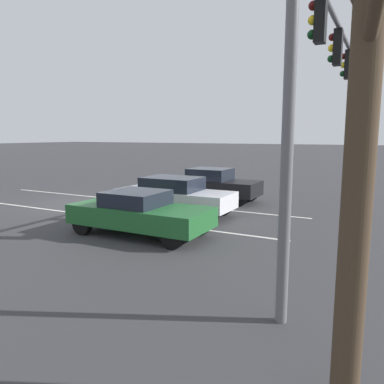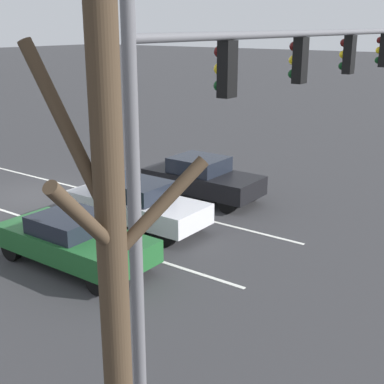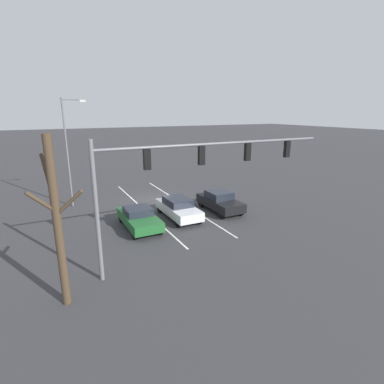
{
  "view_description": "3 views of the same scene",
  "coord_description": "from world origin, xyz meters",
  "px_view_note": "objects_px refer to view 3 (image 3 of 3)",
  "views": [
    {
      "loc": [
        12.76,
        12.94,
        3.16
      ],
      "look_at": [
        0.74,
        6.61,
        1.09
      ],
      "focal_mm": 35.0,
      "sensor_mm": 36.0,
      "label": 1
    },
    {
      "loc": [
        12.12,
        16.45,
        6.26
      ],
      "look_at": [
        -0.25,
        7.43,
        1.45
      ],
      "focal_mm": 50.0,
      "sensor_mm": 36.0,
      "label": 2
    },
    {
      "loc": [
        8.65,
        24.6,
        7.7
      ],
      "look_at": [
        -0.81,
        6.02,
        2.02
      ],
      "focal_mm": 28.0,
      "sensor_mm": 36.0,
      "label": 3
    }
  ],
  "objects_px": {
    "car_silver_midlane_front": "(178,208)",
    "street_lamp_right_shoulder": "(69,147)",
    "traffic_signal_gantry": "(190,166)",
    "bare_tree_near": "(57,221)",
    "car_darkgreen_rightlane_front": "(139,218)",
    "car_black_leftlane_front": "(220,201)"
  },
  "relations": [
    {
      "from": "car_darkgreen_rightlane_front",
      "to": "car_silver_midlane_front",
      "type": "xyz_separation_m",
      "value": [
        -3.17,
        -0.6,
        0.06
      ]
    },
    {
      "from": "car_silver_midlane_front",
      "to": "car_black_leftlane_front",
      "type": "bearing_deg",
      "value": 179.14
    },
    {
      "from": "car_darkgreen_rightlane_front",
      "to": "car_silver_midlane_front",
      "type": "distance_m",
      "value": 3.23
    },
    {
      "from": "car_darkgreen_rightlane_front",
      "to": "bare_tree_near",
      "type": "relative_size",
      "value": 0.65
    },
    {
      "from": "car_black_leftlane_front",
      "to": "car_darkgreen_rightlane_front",
      "type": "bearing_deg",
      "value": 4.66
    },
    {
      "from": "car_silver_midlane_front",
      "to": "bare_tree_near",
      "type": "xyz_separation_m",
      "value": [
        8.34,
        7.23,
        2.83
      ]
    },
    {
      "from": "car_silver_midlane_front",
      "to": "street_lamp_right_shoulder",
      "type": "distance_m",
      "value": 10.11
    },
    {
      "from": "car_darkgreen_rightlane_front",
      "to": "traffic_signal_gantry",
      "type": "height_order",
      "value": "traffic_signal_gantry"
    },
    {
      "from": "car_darkgreen_rightlane_front",
      "to": "street_lamp_right_shoulder",
      "type": "relative_size",
      "value": 0.52
    },
    {
      "from": "car_darkgreen_rightlane_front",
      "to": "bare_tree_near",
      "type": "height_order",
      "value": "bare_tree_near"
    },
    {
      "from": "car_silver_midlane_front",
      "to": "car_darkgreen_rightlane_front",
      "type": "bearing_deg",
      "value": 10.78
    },
    {
      "from": "car_silver_midlane_front",
      "to": "street_lamp_right_shoulder",
      "type": "xyz_separation_m",
      "value": [
        6.5,
        -6.53,
        4.16
      ]
    },
    {
      "from": "traffic_signal_gantry",
      "to": "bare_tree_near",
      "type": "distance_m",
      "value": 6.57
    },
    {
      "from": "traffic_signal_gantry",
      "to": "bare_tree_near",
      "type": "relative_size",
      "value": 1.89
    },
    {
      "from": "car_silver_midlane_front",
      "to": "traffic_signal_gantry",
      "type": "distance_m",
      "value": 7.65
    },
    {
      "from": "car_darkgreen_rightlane_front",
      "to": "bare_tree_near",
      "type": "bearing_deg",
      "value": 52.06
    },
    {
      "from": "car_silver_midlane_front",
      "to": "bare_tree_near",
      "type": "distance_m",
      "value": 11.39
    },
    {
      "from": "car_silver_midlane_front",
      "to": "street_lamp_right_shoulder",
      "type": "relative_size",
      "value": 0.55
    },
    {
      "from": "car_silver_midlane_front",
      "to": "traffic_signal_gantry",
      "type": "relative_size",
      "value": 0.36
    },
    {
      "from": "street_lamp_right_shoulder",
      "to": "car_silver_midlane_front",
      "type": "bearing_deg",
      "value": 134.9
    },
    {
      "from": "car_darkgreen_rightlane_front",
      "to": "bare_tree_near",
      "type": "xyz_separation_m",
      "value": [
        5.16,
        6.62,
        2.89
      ]
    },
    {
      "from": "street_lamp_right_shoulder",
      "to": "bare_tree_near",
      "type": "relative_size",
      "value": 1.25
    }
  ]
}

